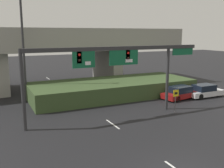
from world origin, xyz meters
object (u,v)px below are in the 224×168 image
speed_limit_sign (176,98)px  parked_sedan_near_right (181,93)px  parked_sedan_mid_right (205,91)px  highway_light_pole_near (23,35)px  signal_gantry (115,60)px

speed_limit_sign → parked_sedan_near_right: 5.84m
parked_sedan_near_right → parked_sedan_mid_right: (3.12, -0.46, -0.00)m
speed_limit_sign → highway_light_pole_near: (-11.69, 10.92, 5.64)m
parked_sedan_near_right → parked_sedan_mid_right: 3.16m
signal_gantry → parked_sedan_mid_right: (12.70, 2.21, -4.35)m
speed_limit_sign → highway_light_pole_near: highway_light_pole_near is taller
signal_gantry → parked_sedan_mid_right: signal_gantry is taller
signal_gantry → parked_sedan_near_right: bearing=15.6°
highway_light_pole_near → parked_sedan_near_right: highway_light_pole_near is taller
highway_light_pole_near → speed_limit_sign: bearing=-43.1°
signal_gantry → parked_sedan_near_right: (9.58, 2.67, -4.35)m
speed_limit_sign → parked_sedan_near_right: size_ratio=0.46×
speed_limit_sign → parked_sedan_near_right: bearing=45.0°
highway_light_pole_near → parked_sedan_near_right: bearing=-23.4°
highway_light_pole_near → parked_sedan_near_right: (15.78, -6.83, -6.44)m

